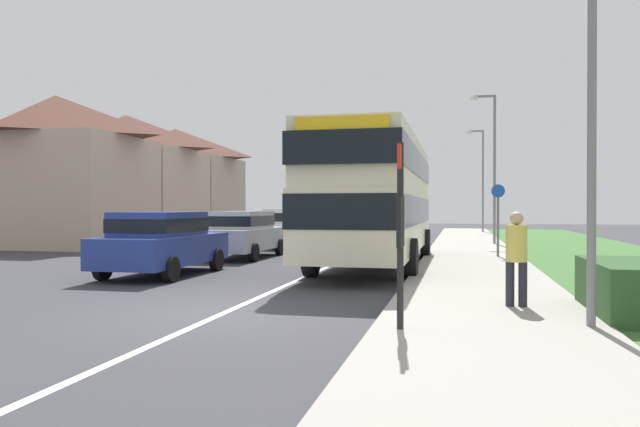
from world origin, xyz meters
TOP-DOWN VIEW (x-y plane):
  - ground_plane at (0.00, 0.00)m, footprint 120.00×120.00m
  - lane_marking_centre at (0.00, 8.00)m, footprint 0.14×60.00m
  - pavement_near_side at (4.20, 6.00)m, footprint 3.20×68.00m
  - roadside_hedge at (6.30, 0.86)m, footprint 1.10×2.58m
  - double_decker_bus at (1.38, 8.48)m, footprint 2.80×10.94m
  - parked_car_blue at (-3.65, 4.87)m, footprint 1.98×4.34m
  - parked_car_silver at (-3.50, 10.44)m, footprint 1.87×4.57m
  - parked_car_white at (-3.54, 16.04)m, footprint 1.88×4.08m
  - pedestrian_at_stop at (4.68, 1.09)m, footprint 0.34×0.34m
  - bus_stop_sign at (3.00, -1.16)m, footprint 0.09×0.52m
  - cycle_route_sign at (5.02, 11.65)m, footprint 0.44×0.08m
  - street_lamp_near at (5.41, -0.39)m, footprint 1.14×0.20m
  - street_lamp_mid at (5.22, 19.24)m, footprint 1.14×0.20m
  - street_lamp_far at (5.23, 33.32)m, footprint 1.14×0.20m
  - house_terrace_far_side at (-14.03, 20.44)m, footprint 7.44×17.50m

SIDE VIEW (x-z plane):
  - ground_plane at x=0.00m, z-range 0.00..0.00m
  - lane_marking_centre at x=0.00m, z-range 0.00..0.01m
  - pavement_near_side at x=4.20m, z-range 0.00..0.12m
  - roadside_hedge at x=6.30m, z-range 0.00..0.90m
  - parked_car_silver at x=-3.50m, z-range 0.08..1.71m
  - parked_car_blue at x=-3.65m, z-range 0.08..1.71m
  - parked_car_white at x=-3.54m, z-range 0.08..1.77m
  - pedestrian_at_stop at x=4.68m, z-range 0.14..1.81m
  - cycle_route_sign at x=5.02m, z-range 0.17..2.69m
  - bus_stop_sign at x=3.00m, z-range 0.24..2.84m
  - double_decker_bus at x=1.38m, z-range 0.29..3.99m
  - house_terrace_far_side at x=-14.03m, z-range 0.00..6.83m
  - street_lamp_mid at x=5.22m, z-range 0.54..7.43m
  - street_lamp_far at x=5.23m, z-range 0.54..7.61m
  - street_lamp_near at x=5.41m, z-range 0.55..8.02m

